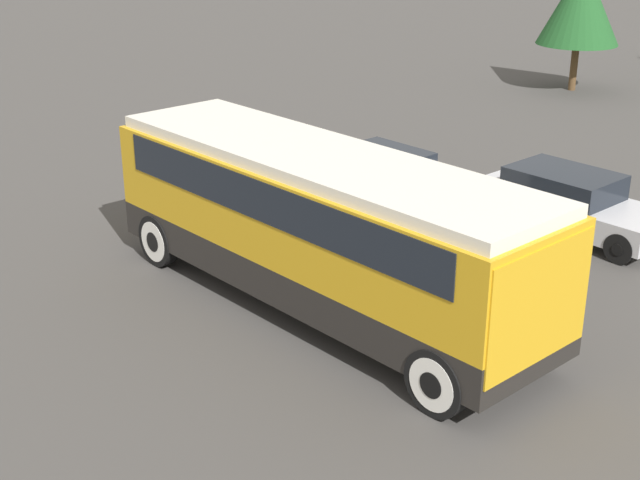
{
  "coord_description": "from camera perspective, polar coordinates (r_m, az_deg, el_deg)",
  "views": [
    {
      "loc": [
        11.47,
        -10.35,
        7.6
      ],
      "look_at": [
        0.0,
        0.0,
        1.38
      ],
      "focal_mm": 50.0,
      "sensor_mm": 36.0,
      "label": 1
    }
  ],
  "objects": [
    {
      "name": "parked_car_mid",
      "position": [
        21.47,
        15.52,
        2.39
      ],
      "size": [
        4.65,
        1.9,
        1.42
      ],
      "color": "#BCBCC1",
      "rests_on": "ground_plane"
    },
    {
      "name": "ground_plane",
      "position": [
        17.22,
        -0.0,
        -4.27
      ],
      "size": [
        120.0,
        120.0,
        0.0
      ],
      "primitive_type": "plane",
      "color": "#423F3D"
    },
    {
      "name": "parked_car_near",
      "position": [
        22.31,
        4.32,
        3.86
      ],
      "size": [
        4.02,
        1.85,
        1.44
      ],
      "color": "silver",
      "rests_on": "ground_plane"
    },
    {
      "name": "tree_right",
      "position": [
        36.36,
        16.34,
        14.36
      ],
      "size": [
        3.12,
        3.12,
        4.91
      ],
      "color": "brown",
      "rests_on": "ground_plane"
    },
    {
      "name": "tour_bus",
      "position": [
        16.41,
        0.22,
        1.45
      ],
      "size": [
        9.75,
        2.69,
        3.07
      ],
      "color": "black",
      "rests_on": "ground_plane"
    }
  ]
}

